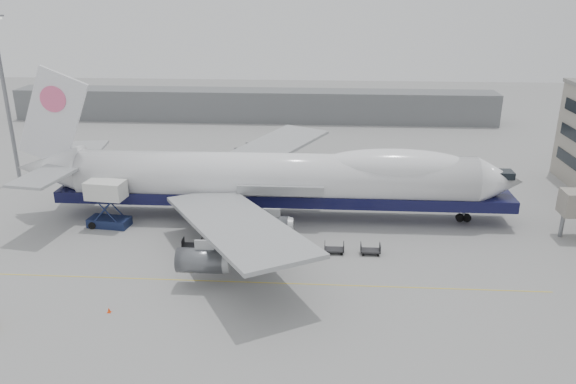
{
  "coord_description": "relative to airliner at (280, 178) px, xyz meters",
  "views": [
    {
      "loc": [
        6.32,
        -57.8,
        29.29
      ],
      "look_at": [
        2.14,
        6.0,
        5.82
      ],
      "focal_mm": 35.0,
      "sensor_mm": 36.0,
      "label": 1
    }
  ],
  "objects": [
    {
      "name": "ground",
      "position": [
        -0.64,
        -12.0,
        -5.62
      ],
      "size": [
        260.0,
        260.0,
        0.0
      ],
      "primitive_type": "plane",
      "color": "gray",
      "rests_on": "ground"
    },
    {
      "name": "airliner",
      "position": [
        0.0,
        0.0,
        0.0
      ],
      "size": [
        67.0,
        55.3,
        19.98
      ],
      "color": "white",
      "rests_on": "ground"
    },
    {
      "name": "dolly_0",
      "position": [
        -9.6,
        -10.49,
        -5.09
      ],
      "size": [
        2.3,
        1.35,
        1.3
      ],
      "color": "#2D2D30",
      "rests_on": "ground"
    },
    {
      "name": "traffic_cone",
      "position": [
        -14.44,
        -24.65,
        -5.37
      ],
      "size": [
        0.36,
        0.36,
        0.54
      ],
      "rotation": [
        0.0,
        0.0,
        -0.36
      ],
      "color": "#FF410D",
      "rests_on": "ground"
    },
    {
      "name": "apron_line",
      "position": [
        -0.64,
        -18.0,
        -5.62
      ],
      "size": [
        60.0,
        0.15,
        0.01
      ],
      "primitive_type": "cube",
      "color": "gold",
      "rests_on": "ground"
    },
    {
      "name": "dolly_3",
      "position": [
        2.99,
        -10.49,
        -5.09
      ],
      "size": [
        2.3,
        1.35,
        1.3
      ],
      "color": "#2D2D30",
      "rests_on": "ground"
    },
    {
      "name": "dolly_1",
      "position": [
        -5.4,
        -10.49,
        -5.09
      ],
      "size": [
        2.3,
        1.35,
        1.3
      ],
      "color": "#2D2D30",
      "rests_on": "ground"
    },
    {
      "name": "dolly_2",
      "position": [
        -1.2,
        -10.49,
        -5.09
      ],
      "size": [
        2.3,
        1.35,
        1.3
      ],
      "color": "#2D2D30",
      "rests_on": "ground"
    },
    {
      "name": "catering_truck",
      "position": [
        -21.84,
        -4.5,
        -2.17
      ],
      "size": [
        5.49,
        4.07,
        6.15
      ],
      "rotation": [
        0.0,
        0.0,
        -0.12
      ],
      "color": "#162144",
      "rests_on": "ground"
    },
    {
      "name": "hangar",
      "position": [
        -10.64,
        58.0,
        -2.12
      ],
      "size": [
        110.0,
        8.0,
        7.0
      ],
      "primitive_type": "cube",
      "color": "slate",
      "rests_on": "ground"
    },
    {
      "name": "dolly_4",
      "position": [
        7.19,
        -10.49,
        -5.09
      ],
      "size": [
        2.3,
        1.35,
        1.3
      ],
      "color": "#2D2D30",
      "rests_on": "ground"
    },
    {
      "name": "dolly_5",
      "position": [
        11.38,
        -10.49,
        -5.09
      ],
      "size": [
        2.3,
        1.35,
        1.3
      ],
      "color": "#2D2D30",
      "rests_on": "ground"
    },
    {
      "name": "floodlight_mast",
      "position": [
        -42.64,
        12.0,
        8.64
      ],
      "size": [
        2.4,
        2.4,
        25.43
      ],
      "color": "slate",
      "rests_on": "ground"
    }
  ]
}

